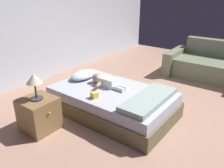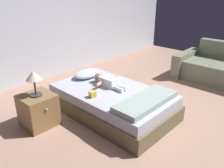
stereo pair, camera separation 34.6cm
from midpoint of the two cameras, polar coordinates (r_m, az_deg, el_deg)
The scene contains 11 objects.
ground_plane at distance 3.49m, azimuth 11.32°, elevation -9.43°, with size 8.00×8.00×0.00m, color tan.
wall_behind_bed at distance 5.03m, azimuth -20.71°, elevation 15.17°, with size 8.00×0.12×2.56m, color silver.
bed at distance 3.59m, azimuth -2.77°, elevation -4.47°, with size 1.12×1.90×0.39m.
pillow at distance 3.99m, azimuth -9.57°, elevation 2.28°, with size 0.52×0.32×0.13m.
baby at distance 3.64m, azimuth -4.41°, elevation 0.63°, with size 0.51×0.64×0.17m.
toothbrush at distance 3.91m, azimuth -3.96°, elevation 1.25°, with size 0.06×0.12×0.02m.
couch at distance 5.41m, azimuth 22.03°, elevation 4.25°, with size 1.13×1.82×0.76m.
nightstand at distance 3.38m, azimuth -20.62°, elevation -7.15°, with size 0.44×0.47×0.47m.
lamp at distance 3.17m, azimuth -21.88°, elevation 0.73°, with size 0.21×0.21×0.36m.
blanket at distance 3.15m, azimuth 6.18°, elevation -3.88°, with size 1.01×0.39×0.08m.
toy_block at distance 3.26m, azimuth -7.46°, elevation -2.84°, with size 0.11×0.11×0.09m.
Camera 1 is at (-2.82, -1.07, 1.85)m, focal length 36.59 mm.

